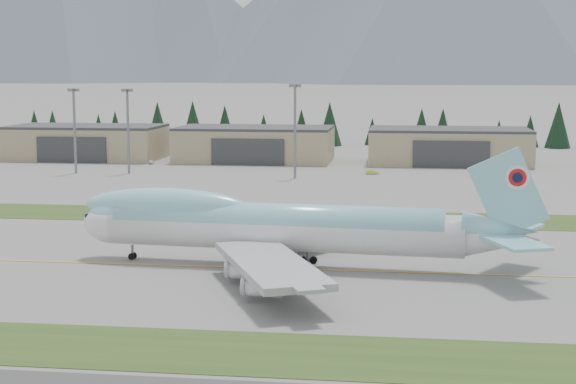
# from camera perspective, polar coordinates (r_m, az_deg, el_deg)

# --- Properties ---
(ground) EXTENTS (7000.00, 7000.00, 0.00)m
(ground) POSITION_cam_1_polar(r_m,az_deg,el_deg) (129.20, -6.74, -4.77)
(ground) COLOR slate
(ground) RESTS_ON ground
(grass_strip_near) EXTENTS (400.00, 14.00, 0.08)m
(grass_strip_near) POSITION_cam_1_polar(r_m,az_deg,el_deg) (94.09, -12.50, -9.72)
(grass_strip_near) COLOR #2F491A
(grass_strip_near) RESTS_ON ground
(grass_strip_far) EXTENTS (400.00, 18.00, 0.08)m
(grass_strip_far) POSITION_cam_1_polar(r_m,az_deg,el_deg) (172.37, -3.07, -1.55)
(grass_strip_far) COLOR #2F491A
(grass_strip_far) RESTS_ON ground
(taxiway_line_main) EXTENTS (400.00, 0.40, 0.02)m
(taxiway_line_main) POSITION_cam_1_polar(r_m,az_deg,el_deg) (129.20, -6.74, -4.77)
(taxiway_line_main) COLOR gold
(taxiway_line_main) RESTS_ON ground
(boeing_747_freighter) EXTENTS (68.44, 58.89, 18.02)m
(boeing_747_freighter) POSITION_cam_1_polar(r_m,az_deg,el_deg) (127.00, -0.67, -2.21)
(boeing_747_freighter) COLOR silver
(boeing_747_freighter) RESTS_ON ground
(hangar_left) EXTENTS (48.00, 26.60, 10.80)m
(hangar_left) POSITION_cam_1_polar(r_m,az_deg,el_deg) (291.20, -12.90, 3.17)
(hangar_left) COLOR tan
(hangar_left) RESTS_ON ground
(hangar_center) EXTENTS (48.00, 26.60, 10.80)m
(hangar_center) POSITION_cam_1_polar(r_m,az_deg,el_deg) (276.90, -2.15, 3.13)
(hangar_center) COLOR tan
(hangar_center) RESTS_ON ground
(hangar_right) EXTENTS (48.00, 26.60, 10.80)m
(hangar_right) POSITION_cam_1_polar(r_m,az_deg,el_deg) (273.33, 10.36, 2.94)
(hangar_right) COLOR tan
(hangar_right) RESTS_ON ground
(floodlight_masts) EXTENTS (193.12, 8.44, 24.68)m
(floodlight_masts) POSITION_cam_1_polar(r_m,az_deg,el_deg) (237.03, -4.36, 5.01)
(floodlight_masts) COLOR slate
(floodlight_masts) RESTS_ON ground
(service_vehicle_a) EXTENTS (1.86, 3.55, 1.15)m
(service_vehicle_a) POSITION_cam_1_polar(r_m,az_deg,el_deg) (271.23, -8.84, 1.80)
(service_vehicle_a) COLOR silver
(service_vehicle_a) RESTS_ON ground
(service_vehicle_b) EXTENTS (3.81, 2.08, 1.19)m
(service_vehicle_b) POSITION_cam_1_polar(r_m,az_deg,el_deg) (242.54, 5.45, 1.15)
(service_vehicle_b) COLOR #B0C631
(service_vehicle_b) RESTS_ON ground
(service_vehicle_c) EXTENTS (2.18, 3.77, 1.03)m
(service_vehicle_c) POSITION_cam_1_polar(r_m,az_deg,el_deg) (247.47, 13.78, 1.09)
(service_vehicle_c) COLOR #B1B0B5
(service_vehicle_c) RESTS_ON ground
(conifer_belt) EXTENTS (277.39, 15.03, 16.95)m
(conifer_belt) POSITION_cam_1_polar(r_m,az_deg,el_deg) (335.48, 2.66, 4.27)
(conifer_belt) COLOR black
(conifer_belt) RESTS_ON ground
(mountain_ridge_rear) EXTENTS (4490.33, 1068.11, 534.06)m
(mountain_ridge_rear) POSITION_cam_1_polar(r_m,az_deg,el_deg) (3030.73, 7.48, 12.07)
(mountain_ridge_rear) COLOR #485460
(mountain_ridge_rear) RESTS_ON ground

